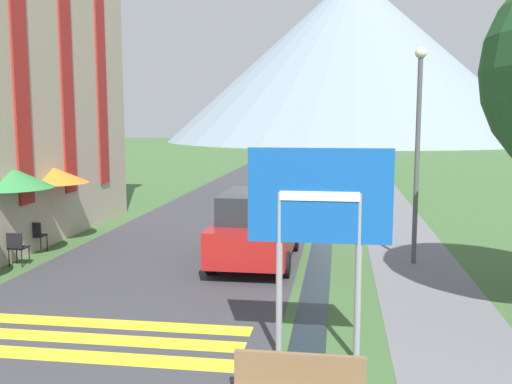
% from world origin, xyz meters
% --- Properties ---
extents(ground_plane, '(160.00, 160.00, 0.00)m').
position_xyz_m(ground_plane, '(0.00, 20.00, 0.00)').
color(ground_plane, '#3D6033').
extents(road, '(6.40, 60.00, 0.01)m').
position_xyz_m(road, '(-2.50, 30.00, 0.00)').
color(road, '#38383D').
rests_on(road, ground_plane).
extents(footpath, '(2.20, 60.00, 0.01)m').
position_xyz_m(footpath, '(3.60, 30.00, 0.00)').
color(footpath, slate).
rests_on(footpath, ground_plane).
extents(drainage_channel, '(0.60, 60.00, 0.00)m').
position_xyz_m(drainage_channel, '(1.20, 30.00, 0.00)').
color(drainage_channel, black).
rests_on(drainage_channel, ground_plane).
extents(crosswalk_marking, '(5.44, 1.84, 0.01)m').
position_xyz_m(crosswalk_marking, '(-2.50, 4.16, 0.01)').
color(crosswalk_marking, yellow).
rests_on(crosswalk_marking, ground_plane).
extents(mountain_distant, '(60.00, 60.00, 26.83)m').
position_xyz_m(mountain_distant, '(3.49, 91.11, 13.42)').
color(mountain_distant, gray).
rests_on(mountain_distant, ground_plane).
extents(road_sign, '(2.13, 0.11, 3.22)m').
position_xyz_m(road_sign, '(1.38, 3.91, 2.20)').
color(road_sign, gray).
rests_on(road_sign, ground_plane).
extents(parked_car_near, '(1.94, 4.34, 1.82)m').
position_xyz_m(parked_car_near, '(-0.40, 9.63, 0.91)').
color(parked_car_near, '#A31919').
rests_on(parked_car_near, ground_plane).
extents(parked_car_far, '(1.71, 3.93, 1.82)m').
position_xyz_m(parked_car_far, '(-0.25, 23.20, 0.91)').
color(parked_car_far, black).
rests_on(parked_car_far, ground_plane).
extents(cafe_chair_middle, '(0.40, 0.40, 0.85)m').
position_xyz_m(cafe_chair_middle, '(-6.21, 8.37, 0.51)').
color(cafe_chair_middle, black).
rests_on(cafe_chair_middle, ground_plane).
extents(cafe_chair_far_right, '(0.40, 0.40, 0.85)m').
position_xyz_m(cafe_chair_far_right, '(-7.00, 10.08, 0.51)').
color(cafe_chair_far_right, black).
rests_on(cafe_chair_far_right, ground_plane).
extents(cafe_chair_far_left, '(0.40, 0.40, 0.85)m').
position_xyz_m(cafe_chair_far_left, '(-6.50, 9.81, 0.51)').
color(cafe_chair_far_left, black).
rests_on(cafe_chair_far_left, ground_plane).
extents(cafe_umbrella_middle_green, '(2.15, 2.15, 2.42)m').
position_xyz_m(cafe_umbrella_middle_green, '(-6.65, 8.97, 2.14)').
color(cafe_umbrella_middle_green, '#B7B2A8').
rests_on(cafe_umbrella_middle_green, ground_plane).
extents(cafe_umbrella_rear_orange, '(2.00, 2.00, 2.24)m').
position_xyz_m(cafe_umbrella_rear_orange, '(-6.57, 11.03, 2.01)').
color(cafe_umbrella_rear_orange, '#B7B2A8').
rests_on(cafe_umbrella_rear_orange, ground_plane).
extents(streetlamp, '(0.28, 0.28, 5.36)m').
position_xyz_m(streetlamp, '(3.56, 10.11, 3.16)').
color(streetlamp, '#515156').
rests_on(streetlamp, ground_plane).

